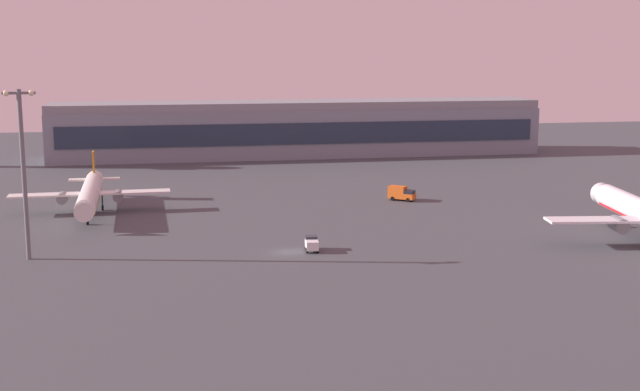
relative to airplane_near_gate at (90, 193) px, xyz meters
name	(u,v)px	position (x,y,z in m)	size (l,w,h in m)	color
ground_plane	(286,252)	(33.12, -39.05, -3.88)	(416.00, 416.00, 0.00)	#424449
terminal_building	(298,129)	(54.86, 80.84, 4.21)	(145.38, 22.40, 16.40)	gray
airplane_near_gate	(90,193)	(0.00, 0.00, 0.00)	(31.11, 40.01, 10.27)	silver
cargo_loader	(312,244)	(37.32, -38.94, -2.71)	(2.39, 4.32, 2.25)	white
catering_truck	(401,193)	(64.01, 1.42, -2.31)	(5.91, 5.32, 3.05)	#D85919
apron_light_east	(23,163)	(-6.50, -36.02, 11.00)	(4.80, 0.90, 26.08)	slate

